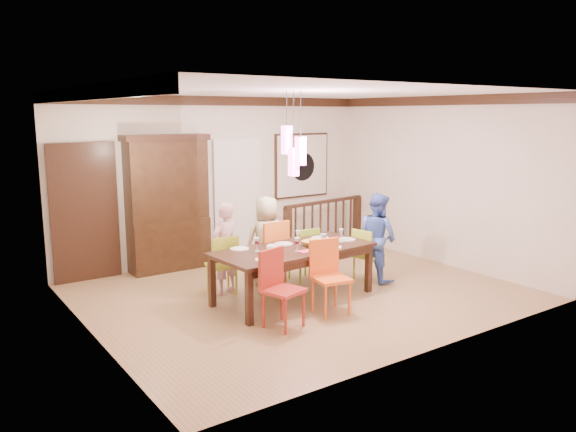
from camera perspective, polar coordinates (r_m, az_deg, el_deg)
floor at (r=8.37m, az=1.33°, el=-7.74°), size 6.00×6.00×0.00m
ceiling at (r=7.96m, az=1.42°, el=12.51°), size 6.00×6.00×0.00m
wall_back at (r=10.15m, az=-6.97°, el=3.77°), size 6.00×0.00×6.00m
wall_left at (r=6.75m, az=-19.70°, el=-0.07°), size 0.00×5.00×5.00m
wall_right at (r=10.09m, az=15.32°, el=3.44°), size 0.00×5.00×5.00m
crown_molding at (r=7.96m, az=1.42°, el=11.94°), size 6.00×5.00×0.16m
panel_door at (r=9.30m, az=-19.96°, el=0.13°), size 1.04×0.07×2.24m
white_doorway at (r=10.34m, az=-5.12°, el=1.69°), size 0.97×0.05×2.22m
painting at (r=11.05m, az=1.42°, el=5.15°), size 1.25×0.06×1.25m
pendant_cluster at (r=7.67m, az=0.57°, el=6.67°), size 0.27×0.21×1.14m
dining_table at (r=7.89m, az=0.55°, el=-3.77°), size 2.37×1.21×0.75m
chair_far_left at (r=8.24m, az=-6.77°, el=-4.46°), size 0.45×0.45×0.88m
chair_far_mid at (r=8.49m, az=-2.07°, el=-3.32°), size 0.51×0.51×1.03m
chair_far_right at (r=8.86m, az=1.53°, el=-3.45°), size 0.39×0.39×0.85m
chair_near_left at (r=6.90m, az=-0.46°, el=-6.92°), size 0.54×0.54×0.96m
chair_near_mid at (r=7.38m, az=4.40°, el=-5.75°), size 0.50×0.50×0.97m
chair_end_right at (r=8.87m, az=8.15°, el=-3.56°), size 0.44×0.44×0.84m
china_hutch at (r=9.55m, az=-12.13°, el=1.32°), size 1.43×0.46×2.27m
balustrade at (r=10.91m, az=3.71°, el=-0.77°), size 2.06×0.35×0.96m
person_far_left at (r=8.22m, az=-6.47°, el=-3.26°), size 0.57×0.47×1.35m
person_far_mid at (r=8.62m, az=-2.17°, el=-2.48°), size 0.75×0.58×1.37m
person_end_right at (r=8.89m, az=9.06°, el=-2.13°), size 0.55×0.70×1.39m
serving_bowl at (r=7.98m, az=2.60°, el=-2.79°), size 0.38×0.38×0.08m
small_bowl at (r=7.73m, az=-1.41°, el=-3.23°), size 0.26×0.26×0.07m
cup_left at (r=7.54m, az=-1.80°, el=-3.50°), size 0.12×0.12×0.09m
cup_right at (r=8.37m, az=3.63°, el=-2.12°), size 0.10×0.10×0.09m
plate_far_left at (r=7.80m, az=-4.95°, el=-3.34°), size 0.26×0.26×0.01m
plate_far_mid at (r=8.07m, az=-0.43°, el=-2.84°), size 0.26×0.26×0.01m
plate_far_right at (r=8.47m, az=3.27°, el=-2.23°), size 0.26×0.26×0.01m
plate_near_left at (r=7.21m, az=-2.36°, el=-4.46°), size 0.26×0.26×0.01m
plate_near_mid at (r=7.89m, az=4.53°, el=-3.19°), size 0.26×0.26×0.01m
plate_end_right at (r=8.40m, az=6.00°, el=-2.38°), size 0.26×0.26×0.01m
wine_glass_a at (r=7.66m, az=-3.19°, el=-2.91°), size 0.08×0.08×0.19m
wine_glass_b at (r=8.11m, az=1.03°, el=-2.14°), size 0.08×0.08×0.19m
wine_glass_c at (r=7.64m, az=0.94°, el=-2.92°), size 0.08×0.08×0.19m
wine_glass_d at (r=8.26m, az=5.42°, el=-1.96°), size 0.08×0.08×0.19m
napkin at (r=7.62m, az=1.76°, el=-3.64°), size 0.18×0.14×0.01m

